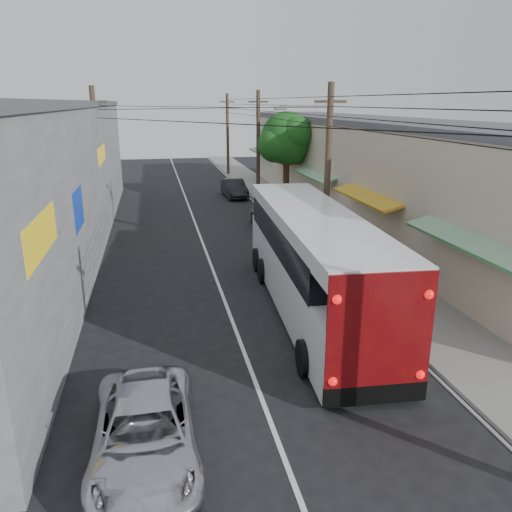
{
  "coord_description": "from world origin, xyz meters",
  "views": [
    {
      "loc": [
        -2.34,
        -8.05,
        7.18
      ],
      "look_at": [
        1.24,
        9.44,
        1.66
      ],
      "focal_mm": 35.0,
      "sensor_mm": 36.0,
      "label": 1
    }
  ],
  "objects": [
    {
      "name": "pedestrian_near",
      "position": [
        5.62,
        13.67,
        0.98
      ],
      "size": [
        0.66,
        0.46,
        1.72
      ],
      "primitive_type": "imported",
      "rotation": [
        0.0,
        0.0,
        3.07
      ],
      "color": "pink",
      "rests_on": "sidewalk"
    },
    {
      "name": "jeepney",
      "position": [
        -2.83,
        1.0,
        0.65
      ],
      "size": [
        2.16,
        4.68,
        1.3
      ],
      "primitive_type": "imported",
      "rotation": [
        0.0,
        0.0,
        -0.0
      ],
      "color": "silver",
      "rests_on": "ground"
    },
    {
      "name": "coach_bus",
      "position": [
        2.95,
        7.93,
        1.87
      ],
      "size": [
        3.49,
        12.67,
        3.61
      ],
      "rotation": [
        0.0,
        0.0,
        -0.06
      ],
      "color": "white",
      "rests_on": "ground"
    },
    {
      "name": "ground",
      "position": [
        0.0,
        0.0,
        0.0
      ],
      "size": [
        120.0,
        120.0,
        0.0
      ],
      "primitive_type": "plane",
      "color": "black",
      "rests_on": "ground"
    },
    {
      "name": "parked_car_mid",
      "position": [
        4.2,
        20.0,
        0.81
      ],
      "size": [
        2.34,
        4.93,
        1.63
      ],
      "primitive_type": "imported",
      "rotation": [
        0.0,
        0.0,
        -0.09
      ],
      "color": "#28272D",
      "rests_on": "ground"
    },
    {
      "name": "utility_poles",
      "position": [
        3.13,
        20.33,
        4.13
      ],
      "size": [
        11.8,
        45.28,
        8.0
      ],
      "color": "#473828",
      "rests_on": "ground"
    },
    {
      "name": "building_left",
      "position": [
        -8.5,
        18.0,
        3.65
      ],
      "size": [
        7.2,
        36.0,
        7.25
      ],
      "color": "gray",
      "rests_on": "ground"
    },
    {
      "name": "parked_car_far",
      "position": [
        3.8,
        30.46,
        0.7
      ],
      "size": [
        1.67,
        4.31,
        1.4
      ],
      "primitive_type": "imported",
      "rotation": [
        0.0,
        0.0,
        0.05
      ],
      "color": "black",
      "rests_on": "ground"
    },
    {
      "name": "sidewalk",
      "position": [
        6.5,
        20.0,
        0.06
      ],
      "size": [
        3.0,
        80.0,
        0.12
      ],
      "primitive_type": "cube",
      "color": "slate",
      "rests_on": "ground"
    },
    {
      "name": "pedestrian_far",
      "position": [
        5.4,
        13.93,
        0.98
      ],
      "size": [
        0.95,
        0.8,
        1.72
      ],
      "primitive_type": "imported",
      "rotation": [
        0.0,
        0.0,
        3.34
      ],
      "color": "#90A3D2",
      "rests_on": "sidewalk"
    },
    {
      "name": "parked_suv",
      "position": [
        4.43,
        17.05,
        0.77
      ],
      "size": [
        2.5,
        5.43,
        1.54
      ],
      "primitive_type": "imported",
      "rotation": [
        0.0,
        0.0,
        -0.07
      ],
      "color": "#AAABB2",
      "rests_on": "ground"
    },
    {
      "name": "street_tree",
      "position": [
        6.87,
        26.02,
        4.67
      ],
      "size": [
        4.4,
        4.0,
        6.6
      ],
      "color": "#3F2B19",
      "rests_on": "ground"
    },
    {
      "name": "building_right",
      "position": [
        10.99,
        22.0,
        3.15
      ],
      "size": [
        7.09,
        40.0,
        6.25
      ],
      "color": "#C0B299",
      "rests_on": "ground"
    }
  ]
}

